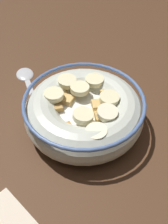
% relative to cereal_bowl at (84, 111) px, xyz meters
% --- Properties ---
extents(ground_plane, '(1.11, 1.11, 0.02)m').
position_rel_cereal_bowl_xyz_m(ground_plane, '(0.00, -0.00, -0.04)').
color(ground_plane, '#472B19').
extents(cereal_bowl, '(0.19, 0.19, 0.06)m').
position_rel_cereal_bowl_xyz_m(cereal_bowl, '(0.00, 0.00, 0.00)').
color(cereal_bowl, beige).
rests_on(cereal_bowl, ground_plane).
extents(spoon, '(0.10, 0.12, 0.01)m').
position_rel_cereal_bowl_xyz_m(spoon, '(-0.05, -0.16, -0.03)').
color(spoon, '#B7B7BC').
rests_on(spoon, ground_plane).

